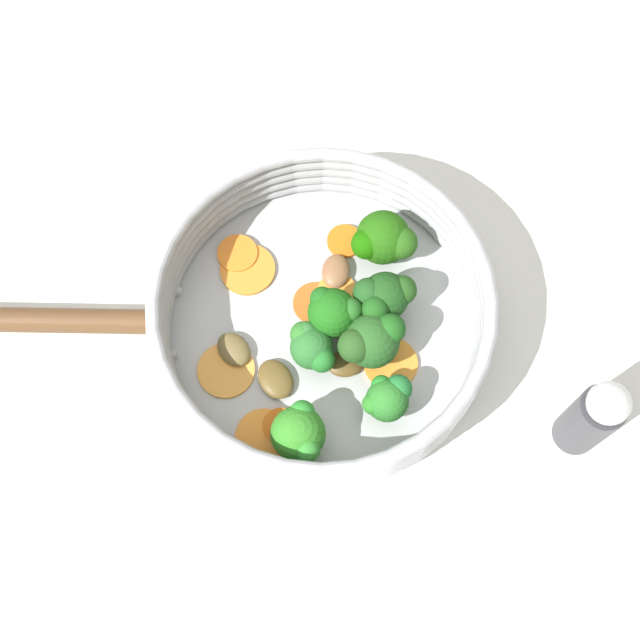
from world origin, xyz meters
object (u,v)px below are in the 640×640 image
at_px(skillet, 320,329).
at_px(broccoli_floret_1, 331,309).
at_px(mushroom_piece_3, 343,364).
at_px(salt_shaker, 591,417).
at_px(carrot_slice_8, 313,303).
at_px(broccoli_floret_4, 309,346).
at_px(carrot_slice_0, 358,328).
at_px(broccoli_floret_2, 385,398).
at_px(carrot_slice_9, 246,269).
at_px(carrot_slice_2, 279,426).
at_px(carrot_slice_3, 343,241).
at_px(carrot_slice_1, 389,363).
at_px(carrot_slice_5, 262,437).
at_px(broccoli_floret_0, 382,296).
at_px(mushroom_piece_0, 232,349).
at_px(mushroom_piece_2, 334,271).
at_px(broccoli_floret_6, 382,239).
at_px(carrot_slice_4, 224,370).
at_px(broccoli_floret_3, 368,341).
at_px(broccoli_floret_5, 297,433).
at_px(mushroom_piece_1, 274,379).
at_px(carrot_slice_7, 335,291).

distance_m(skillet, broccoli_floret_1, 0.04).
xyz_separation_m(mushroom_piece_3, salt_shaker, (0.19, -0.05, 0.04)).
height_order(carrot_slice_8, broccoli_floret_4, broccoli_floret_4).
height_order(carrot_slice_0, mushroom_piece_3, mushroom_piece_3).
bearing_deg(mushroom_piece_3, broccoli_floret_2, -45.18).
relative_size(skillet, mushroom_piece_3, 8.99).
height_order(carrot_slice_9, broccoli_floret_4, broccoli_floret_4).
xyz_separation_m(carrot_slice_2, carrot_slice_3, (0.05, 0.17, -0.00)).
bearing_deg(broccoli_floret_1, salt_shaker, -24.55).
bearing_deg(carrot_slice_1, carrot_slice_5, -148.87).
height_order(broccoli_floret_0, mushroom_piece_3, broccoli_floret_0).
bearing_deg(carrot_slice_0, mushroom_piece_0, -168.57).
distance_m(carrot_slice_2, mushroom_piece_0, 0.08).
distance_m(carrot_slice_8, broccoli_floret_4, 0.05).
distance_m(broccoli_floret_0, mushroom_piece_2, 0.06).
height_order(carrot_slice_9, mushroom_piece_3, mushroom_piece_3).
bearing_deg(broccoli_floret_6, skillet, -126.82).
xyz_separation_m(carrot_slice_1, carrot_slice_4, (-0.14, -0.01, -0.00)).
height_order(carrot_slice_8, broccoli_floret_6, broccoli_floret_6).
bearing_deg(carrot_slice_8, carrot_slice_9, 152.16).
xyz_separation_m(broccoli_floret_3, broccoli_floret_5, (-0.06, -0.07, -0.00)).
height_order(carrot_slice_5, broccoli_floret_5, broccoli_floret_5).
bearing_deg(carrot_slice_4, mushroom_piece_0, 69.94).
distance_m(carrot_slice_2, broccoli_floret_1, 0.10).
bearing_deg(broccoli_floret_0, mushroom_piece_1, -144.40).
xyz_separation_m(carrot_slice_8, mushroom_piece_1, (-0.03, -0.07, 0.00)).
distance_m(broccoli_floret_3, mushroom_piece_0, 0.11).
relative_size(carrot_slice_2, mushroom_piece_1, 0.83).
xyz_separation_m(carrot_slice_7, broccoli_floret_3, (0.03, -0.06, 0.03)).
height_order(broccoli_floret_3, mushroom_piece_1, broccoli_floret_3).
bearing_deg(carrot_slice_1, broccoli_floret_0, 98.08).
bearing_deg(carrot_slice_0, salt_shaker, -26.08).
relative_size(carrot_slice_3, broccoli_floret_3, 0.57).
xyz_separation_m(carrot_slice_3, broccoli_floret_1, (-0.01, -0.08, 0.03)).
bearing_deg(mushroom_piece_0, carrot_slice_0, 11.43).
height_order(carrot_slice_8, mushroom_piece_2, mushroom_piece_2).
xyz_separation_m(carrot_slice_3, mushroom_piece_2, (-0.01, -0.03, 0.00)).
xyz_separation_m(skillet, carrot_slice_0, (0.03, -0.00, 0.01)).
height_order(broccoli_floret_4, mushroom_piece_0, broccoli_floret_4).
distance_m(skillet, broccoli_floret_2, 0.09).
bearing_deg(broccoli_floret_2, carrot_slice_8, 123.14).
distance_m(broccoli_floret_2, broccoli_floret_5, 0.08).
bearing_deg(mushroom_piece_3, carrot_slice_5, -137.01).
bearing_deg(carrot_slice_4, carrot_slice_9, 80.91).
xyz_separation_m(carrot_slice_8, broccoli_floret_5, (-0.01, -0.12, 0.03)).
height_order(broccoli_floret_1, salt_shaker, salt_shaker).
height_order(carrot_slice_8, broccoli_floret_1, broccoli_floret_1).
height_order(carrot_slice_9, broccoli_floret_5, broccoli_floret_5).
xyz_separation_m(broccoli_floret_0, broccoli_floret_2, (0.00, -0.08, -0.01)).
bearing_deg(carrot_slice_7, mushroom_piece_3, -84.64).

